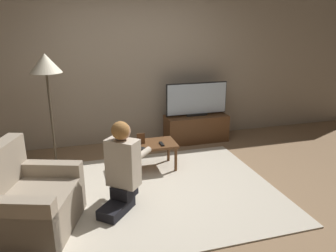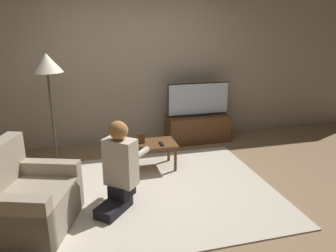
{
  "view_description": "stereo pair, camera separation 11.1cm",
  "coord_description": "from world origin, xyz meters",
  "px_view_note": "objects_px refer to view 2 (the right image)",
  "views": [
    {
      "loc": [
        -0.97,
        -3.41,
        1.97
      ],
      "look_at": [
        0.24,
        0.69,
        0.6
      ],
      "focal_mm": 35.0,
      "sensor_mm": 36.0,
      "label": 1
    },
    {
      "loc": [
        -0.86,
        -3.44,
        1.97
      ],
      "look_at": [
        0.24,
        0.69,
        0.6
      ],
      "focal_mm": 35.0,
      "sensor_mm": 36.0,
      "label": 2
    }
  ],
  "objects_px": {
    "tv": "(198,99)",
    "coffee_table": "(150,147)",
    "armchair": "(26,202)",
    "floor_lamp": "(47,70)",
    "person_kneeling": "(120,165)"
  },
  "relations": [
    {
      "from": "coffee_table",
      "to": "armchair",
      "type": "distance_m",
      "value": 1.79
    },
    {
      "from": "tv",
      "to": "person_kneeling",
      "type": "relative_size",
      "value": 1.08
    },
    {
      "from": "floor_lamp",
      "to": "tv",
      "type": "bearing_deg",
      "value": 10.93
    },
    {
      "from": "coffee_table",
      "to": "floor_lamp",
      "type": "bearing_deg",
      "value": 159.85
    },
    {
      "from": "floor_lamp",
      "to": "person_kneeling",
      "type": "relative_size",
      "value": 1.62
    },
    {
      "from": "armchair",
      "to": "person_kneeling",
      "type": "relative_size",
      "value": 1.12
    },
    {
      "from": "coffee_table",
      "to": "floor_lamp",
      "type": "height_order",
      "value": "floor_lamp"
    },
    {
      "from": "floor_lamp",
      "to": "coffee_table",
      "type": "bearing_deg",
      "value": -20.15
    },
    {
      "from": "floor_lamp",
      "to": "armchair",
      "type": "height_order",
      "value": "floor_lamp"
    },
    {
      "from": "tv",
      "to": "coffee_table",
      "type": "xyz_separation_m",
      "value": [
        -1.03,
        -0.9,
        -0.4
      ]
    },
    {
      "from": "coffee_table",
      "to": "floor_lamp",
      "type": "xyz_separation_m",
      "value": [
        -1.26,
        0.46,
        1.03
      ]
    },
    {
      "from": "tv",
      "to": "floor_lamp",
      "type": "xyz_separation_m",
      "value": [
        -2.29,
        -0.44,
        0.63
      ]
    },
    {
      "from": "floor_lamp",
      "to": "person_kneeling",
      "type": "xyz_separation_m",
      "value": [
        0.75,
        -1.34,
        -0.87
      ]
    },
    {
      "from": "floor_lamp",
      "to": "armchair",
      "type": "distance_m",
      "value": 1.86
    },
    {
      "from": "tv",
      "to": "floor_lamp",
      "type": "bearing_deg",
      "value": -169.07
    }
  ]
}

